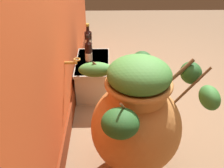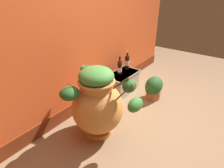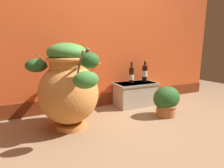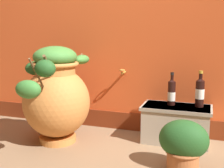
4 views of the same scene
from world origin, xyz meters
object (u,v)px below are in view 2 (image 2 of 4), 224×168
wine_bottle_left (120,67)px  wine_bottle_middle (127,62)px  potted_shrub (154,88)px  terracotta_urn (98,103)px

wine_bottle_left → wine_bottle_middle: bearing=3.6°
potted_shrub → terracotta_urn: bearing=171.0°
wine_bottle_middle → potted_shrub: size_ratio=0.87×
terracotta_urn → potted_shrub: terracotta_urn is taller
potted_shrub → wine_bottle_middle: bearing=82.1°
terracotta_urn → wine_bottle_left: terracotta_urn is taller
terracotta_urn → wine_bottle_left: size_ratio=2.99×
terracotta_urn → potted_shrub: size_ratio=2.43×
wine_bottle_middle → potted_shrub: 0.66m
wine_bottle_left → terracotta_urn: bearing=-159.0°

